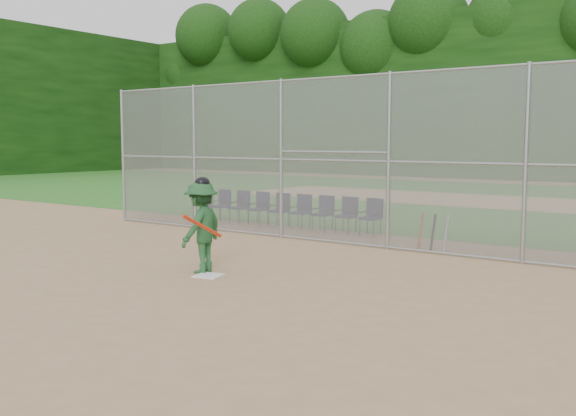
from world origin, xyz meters
The scene contains 17 objects.
ground centered at (0.00, 0.00, 0.00)m, with size 100.00×100.00×0.00m, color tan.
grass_strip centered at (0.00, 18.00, 0.01)m, with size 100.00×100.00×0.00m, color #27681F.
dirt_patch_far centered at (0.00, 18.00, 0.01)m, with size 24.00×24.00×0.00m, color tan.
backstop_fence centered at (0.00, 5.00, 2.07)m, with size 16.09×0.09×4.00m.
treeline centered at (0.00, 20.00, 5.50)m, with size 81.00×60.00×11.00m.
home_plate centered at (-0.33, 0.47, 0.01)m, with size 0.47×0.47×0.02m, color silver.
batter_at_plate centered at (-0.67, 0.65, 0.87)m, with size 0.97×1.38×1.81m.
spare_bats centered at (1.93, 5.38, 0.42)m, with size 0.66×0.32×0.84m.
chair_0 centered at (-6.30, 6.68, 0.48)m, with size 0.54×0.52×0.96m, color #10113C, non-canonical shape.
chair_1 centered at (-5.56, 6.68, 0.48)m, with size 0.54×0.52×0.96m, color #10113C, non-canonical shape.
chair_2 centered at (-4.81, 6.68, 0.48)m, with size 0.54×0.52×0.96m, color #10113C, non-canonical shape.
chair_3 centered at (-4.07, 6.68, 0.48)m, with size 0.54×0.52×0.96m, color #10113C, non-canonical shape.
chair_4 centered at (-3.32, 6.68, 0.48)m, with size 0.54×0.52×0.96m, color #10113C, non-canonical shape.
chair_5 centered at (-2.58, 6.68, 0.48)m, with size 0.54×0.52×0.96m, color #10113C, non-canonical shape.
chair_6 centered at (-1.83, 6.68, 0.48)m, with size 0.54×0.52×0.96m, color #10113C, non-canonical shape.
chair_7 centered at (-1.09, 6.68, 0.48)m, with size 0.54×0.52×0.96m, color #10113C, non-canonical shape.
chair_8 centered at (-0.34, 6.68, 0.48)m, with size 0.54×0.52×0.96m, color #10113C, non-canonical shape.
Camera 1 is at (7.55, -8.06, 2.46)m, focal length 40.00 mm.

